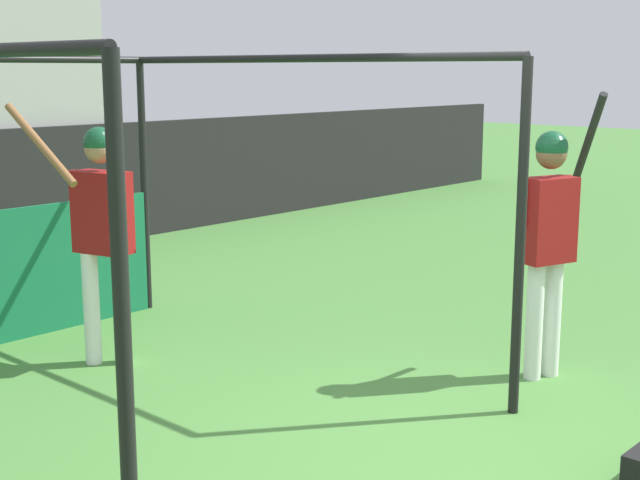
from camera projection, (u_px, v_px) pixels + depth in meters
The scene contains 4 objects.
ground_plane at pixel (472, 463), 5.32m from camera, with size 60.00×60.00×0.00m, color #477F38.
batting_cage at pixel (44, 224), 6.90m from camera, with size 3.23×4.15×2.43m.
player_batter at pixel (101, 220), 6.92m from camera, with size 0.60×0.88×2.06m.
player_waiting at pixel (549, 229), 6.62m from camera, with size 0.78×0.51×2.16m.
Camera 1 is at (-4.30, -2.66, 2.32)m, focal length 50.00 mm.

